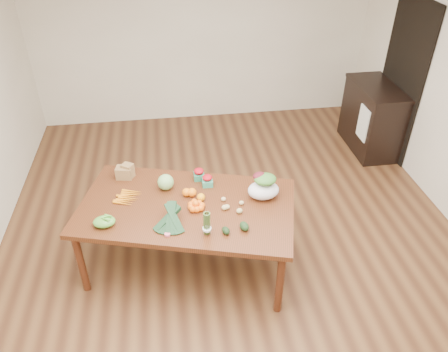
{
  "coord_description": "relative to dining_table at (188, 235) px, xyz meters",
  "views": [
    {
      "loc": [
        -0.6,
        -3.42,
        3.3
      ],
      "look_at": [
        -0.11,
        0.0,
        0.87
      ],
      "focal_mm": 35.0,
      "sensor_mm": 36.0,
      "label": 1
    }
  ],
  "objects": [
    {
      "name": "floor",
      "position": [
        0.5,
        0.24,
        -0.38
      ],
      "size": [
        6.0,
        6.0,
        0.0
      ],
      "primitive_type": "plane",
      "color": "brown",
      "rests_on": "ground"
    },
    {
      "name": "room_walls",
      "position": [
        0.5,
        0.24,
        0.97
      ],
      "size": [
        5.02,
        6.02,
        2.7
      ],
      "color": "white",
      "rests_on": "floor"
    },
    {
      "name": "dining_table",
      "position": [
        0.0,
        0.0,
        0.0
      ],
      "size": [
        2.2,
        1.6,
        0.75
      ],
      "primitive_type": "cube",
      "rotation": [
        0.0,
        0.0,
        -0.28
      ],
      "color": "#522413",
      "rests_on": "floor"
    },
    {
      "name": "doorway_dark",
      "position": [
        2.98,
        1.84,
        0.68
      ],
      "size": [
        0.02,
        1.0,
        2.1
      ],
      "primitive_type": "cube",
      "color": "black",
      "rests_on": "floor"
    },
    {
      "name": "cabinet",
      "position": [
        2.72,
        1.92,
        0.1
      ],
      "size": [
        0.52,
        1.02,
        0.94
      ],
      "primitive_type": "cube",
      "color": "black",
      "rests_on": "floor"
    },
    {
      "name": "dish_towel",
      "position": [
        2.46,
        1.64,
        0.18
      ],
      "size": [
        0.02,
        0.28,
        0.45
      ],
      "primitive_type": "cube",
      "color": "white",
      "rests_on": "cabinet"
    },
    {
      "name": "paper_bag",
      "position": [
        -0.58,
        0.54,
        0.45
      ],
      "size": [
        0.25,
        0.23,
        0.15
      ],
      "primitive_type": null,
      "rotation": [
        0.0,
        0.0,
        -0.28
      ],
      "color": "olive",
      "rests_on": "dining_table"
    },
    {
      "name": "cabbage",
      "position": [
        -0.18,
        0.29,
        0.45
      ],
      "size": [
        0.16,
        0.16,
        0.16
      ],
      "primitive_type": "sphere",
      "color": "#8EC471",
      "rests_on": "dining_table"
    },
    {
      "name": "strawberry_basket_a",
      "position": [
        0.16,
        0.41,
        0.42
      ],
      "size": [
        0.13,
        0.13,
        0.1
      ],
      "primitive_type": null,
      "rotation": [
        0.0,
        0.0,
        -0.28
      ],
      "color": "#B60C1F",
      "rests_on": "dining_table"
    },
    {
      "name": "strawberry_basket_b",
      "position": [
        0.23,
        0.29,
        0.42
      ],
      "size": [
        0.13,
        0.13,
        0.09
      ],
      "primitive_type": null,
      "rotation": [
        0.0,
        0.0,
        -0.28
      ],
      "color": "#B50C1E",
      "rests_on": "dining_table"
    },
    {
      "name": "orange_a",
      "position": [
        0.01,
        0.14,
        0.42
      ],
      "size": [
        0.08,
        0.08,
        0.08
      ],
      "primitive_type": "sphere",
      "color": "orange",
      "rests_on": "dining_table"
    },
    {
      "name": "orange_b",
      "position": [
        0.07,
        0.13,
        0.42
      ],
      "size": [
        0.09,
        0.09,
        0.09
      ],
      "primitive_type": "sphere",
      "color": "orange",
      "rests_on": "dining_table"
    },
    {
      "name": "orange_c",
      "position": [
        0.14,
        0.05,
        0.41
      ],
      "size": [
        0.08,
        0.08,
        0.08
      ],
      "primitive_type": "sphere",
      "color": "#FFA80F",
      "rests_on": "dining_table"
    },
    {
      "name": "mandarin_cluster",
      "position": [
        0.08,
        -0.07,
        0.42
      ],
      "size": [
        0.22,
        0.22,
        0.1
      ],
      "primitive_type": null,
      "rotation": [
        0.0,
        0.0,
        -0.28
      ],
      "color": "orange",
      "rests_on": "dining_table"
    },
    {
      "name": "carrots",
      "position": [
        -0.54,
        0.18,
        0.39
      ],
      "size": [
        0.28,
        0.3,
        0.03
      ],
      "primitive_type": null,
      "rotation": [
        0.0,
        0.0,
        -0.28
      ],
      "color": "orange",
      "rests_on": "dining_table"
    },
    {
      "name": "snap_pea_bag",
      "position": [
        -0.73,
        -0.18,
        0.42
      ],
      "size": [
        0.19,
        0.15,
        0.09
      ],
      "primitive_type": "ellipsoid",
      "color": "#51A236",
      "rests_on": "dining_table"
    },
    {
      "name": "kale_bunch",
      "position": [
        -0.16,
        -0.29,
        0.45
      ],
      "size": [
        0.42,
        0.47,
        0.16
      ],
      "primitive_type": null,
      "rotation": [
        0.0,
        0.0,
        -0.28
      ],
      "color": "black",
      "rests_on": "dining_table"
    },
    {
      "name": "asparagus_bundle",
      "position": [
        0.15,
        -0.42,
        0.5
      ],
      "size": [
        0.11,
        0.13,
        0.26
      ],
      "primitive_type": null,
      "rotation": [
        0.15,
        0.0,
        -0.28
      ],
      "color": "#4B6C31",
      "rests_on": "dining_table"
    },
    {
      "name": "potato_a",
      "position": [
        0.34,
        -0.11,
        0.4
      ],
      "size": [
        0.06,
        0.05,
        0.05
      ],
      "primitive_type": "ellipsoid",
      "color": "tan",
      "rests_on": "dining_table"
    },
    {
      "name": "potato_b",
      "position": [
        0.37,
        -0.11,
        0.4
      ],
      "size": [
        0.05,
        0.05,
        0.05
      ],
      "primitive_type": "ellipsoid",
      "color": "#D2B479",
      "rests_on": "dining_table"
    },
    {
      "name": "potato_c",
      "position": [
        0.51,
        -0.06,
        0.39
      ],
      "size": [
        0.05,
        0.04,
        0.04
      ],
      "primitive_type": "ellipsoid",
      "color": "#D8C47C",
      "rests_on": "dining_table"
    },
    {
      "name": "potato_d",
      "position": [
        0.35,
        0.02,
        0.4
      ],
      "size": [
        0.05,
        0.04,
        0.04
      ],
      "primitive_type": "ellipsoid",
      "color": "tan",
      "rests_on": "dining_table"
    },
    {
      "name": "potato_e",
      "position": [
        0.47,
        -0.18,
        0.4
      ],
      "size": [
        0.06,
        0.05,
        0.05
      ],
      "primitive_type": "ellipsoid",
      "color": "tan",
      "rests_on": "dining_table"
    },
    {
      "name": "avocado_a",
      "position": [
        0.31,
        -0.43,
        0.41
      ],
      "size": [
        0.09,
        0.1,
        0.06
      ],
      "primitive_type": "ellipsoid",
      "rotation": [
        0.0,
        0.0,
        0.3
      ],
      "color": "black",
      "rests_on": "dining_table"
    },
    {
      "name": "avocado_b",
      "position": [
        0.47,
        -0.4,
        0.41
      ],
      "size": [
        0.1,
        0.12,
        0.07
      ],
      "primitive_type": "ellipsoid",
      "rotation": [
        0.0,
        0.0,
        0.3
      ],
      "color": "black",
      "rests_on": "dining_table"
    },
    {
      "name": "salad_bag",
      "position": [
        0.73,
        0.02,
        0.49
      ],
      "size": [
        0.35,
        0.3,
        0.23
      ],
      "primitive_type": null,
      "rotation": [
        0.0,
        0.0,
        -0.28
      ],
      "color": "silver",
      "rests_on": "dining_table"
    }
  ]
}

